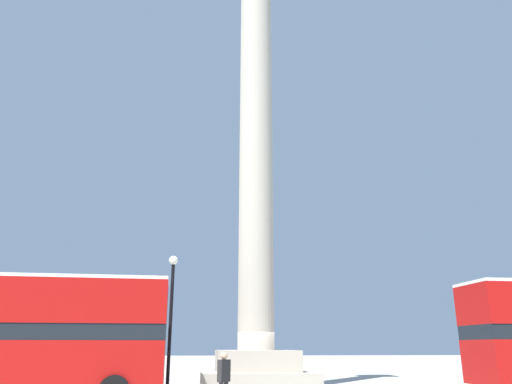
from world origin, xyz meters
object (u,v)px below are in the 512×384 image
at_px(street_lamp, 170,321).
at_px(pedestrian_near_lamp, 224,377).
at_px(bus_b, 15,332).
at_px(monument_column, 256,191).
at_px(equestrian_statue, 44,355).

distance_m(street_lamp, pedestrian_near_lamp, 5.33).
distance_m(bus_b, street_lamp, 5.70).
relative_size(monument_column, pedestrian_near_lamp, 14.45).
bearing_deg(bus_b, monument_column, 22.78).
height_order(bus_b, street_lamp, street_lamp).
xyz_separation_m(monument_column, pedestrian_near_lamp, (-1.76, -6.51, -8.17)).
distance_m(bus_b, equestrian_statue, 10.37).
xyz_separation_m(monument_column, bus_b, (-8.90, -4.24, -6.78)).
bearing_deg(street_lamp, monument_column, 27.45).
distance_m(monument_column, equestrian_statue, 14.42).
bearing_deg(pedestrian_near_lamp, street_lamp, 64.83).
bearing_deg(street_lamp, equestrian_statue, 131.53).
relative_size(equestrian_statue, pedestrian_near_lamp, 3.31).
bearing_deg(bus_b, equestrian_statue, 97.24).
distance_m(monument_column, bus_b, 11.96).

